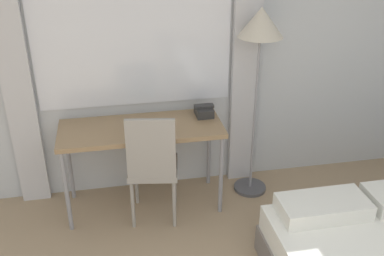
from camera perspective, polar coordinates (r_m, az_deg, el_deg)
The scene contains 6 objects.
wall_back_with_window at distance 3.90m, azimuth -0.98°, elevation 10.57°, with size 5.35×0.13×2.70m.
desk at distance 3.77m, azimuth -6.44°, elevation -0.72°, with size 1.35×0.54×0.78m.
desk_chair at distance 3.64m, azimuth -5.03°, elevation -4.43°, with size 0.46×0.46×1.00m.
standing_lamp at distance 3.74m, azimuth 8.63°, elevation 11.14°, with size 0.37×0.37×1.71m.
telephone at distance 3.90m, azimuth 1.53°, elevation 2.19°, with size 0.17×0.18×0.10m.
book at distance 3.69m, azimuth -5.44°, elevation 0.07°, with size 0.29×0.22×0.02m.
Camera 1 is at (-0.71, -0.35, 2.42)m, focal length 42.00 mm.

